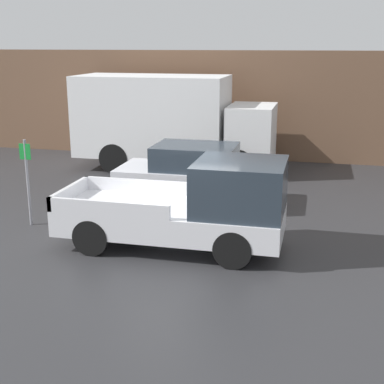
# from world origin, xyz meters

# --- Properties ---
(ground_plane) EXTENTS (60.00, 60.00, 0.00)m
(ground_plane) POSITION_xyz_m (0.00, 0.00, 0.00)
(ground_plane) COLOR #2D2D30
(building_wall) EXTENTS (28.00, 0.15, 4.27)m
(building_wall) POSITION_xyz_m (0.00, 10.10, 2.14)
(building_wall) COLOR brown
(building_wall) RESTS_ON ground
(pickup_truck) EXTENTS (5.10, 2.07, 2.09)m
(pickup_truck) POSITION_xyz_m (0.38, 0.09, 0.98)
(pickup_truck) COLOR silver
(pickup_truck) RESTS_ON ground
(car) EXTENTS (4.24, 1.98, 1.73)m
(car) POSITION_xyz_m (-0.51, 3.60, 0.87)
(car) COLOR silver
(car) RESTS_ON ground
(delivery_truck) EXTENTS (7.19, 2.58, 3.42)m
(delivery_truck) POSITION_xyz_m (-2.41, 7.71, 1.85)
(delivery_truck) COLOR white
(delivery_truck) RESTS_ON ground
(parking_sign) EXTENTS (0.30, 0.07, 2.23)m
(parking_sign) POSITION_xyz_m (-4.12, 0.69, 1.26)
(parking_sign) COLOR gray
(parking_sign) RESTS_ON ground
(newspaper_box) EXTENTS (0.45, 0.40, 1.15)m
(newspaper_box) POSITION_xyz_m (-5.21, 9.77, 0.57)
(newspaper_box) COLOR #194CB2
(newspaper_box) RESTS_ON ground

